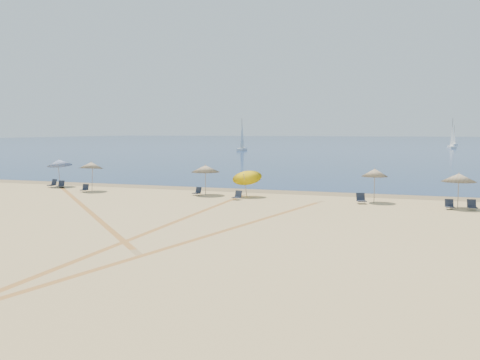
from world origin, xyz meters
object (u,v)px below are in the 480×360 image
object	(u,v)px
umbrella_0	(59,163)
sailboat_1	(242,141)
umbrella_3	(247,175)
chair_7	(472,205)
chair_3	(197,192)
umbrella_1	(91,165)
chair_1	(61,185)
chair_2	(85,188)
chair_4	(237,196)
chair_0	(53,184)
umbrella_2	(205,169)
sailboat_0	(452,139)
chair_6	(449,205)
umbrella_4	(375,173)
chair_5	(361,199)
umbrella_5	(459,178)
sailboat_2	(454,139)

from	to	relation	value
umbrella_0	sailboat_1	size ratio (longest dim) A/B	0.32
umbrella_3	chair_7	size ratio (longest dim) A/B	3.43
chair_3	umbrella_1	bearing A→B (deg)	-160.54
chair_1	chair_2	bearing A→B (deg)	-40.72
chair_4	umbrella_3	bearing A→B (deg)	98.11
chair_1	sailboat_1	bearing A→B (deg)	81.74
umbrella_0	chair_0	xyz separation A→B (m)	(-0.30, -0.65, -1.90)
umbrella_2	sailboat_0	xyz separation A→B (m)	(27.91, 119.88, 0.52)
chair_0	sailboat_1	world-z (taller)	sailboat_1
chair_3	umbrella_3	bearing A→B (deg)	21.93
chair_6	chair_7	world-z (taller)	chair_7
umbrella_4	chair_6	size ratio (longest dim) A/B	3.59
umbrella_0	chair_7	size ratio (longest dim) A/B	3.62
chair_0	sailboat_1	distance (m)	84.44
umbrella_0	chair_1	distance (m)	2.20
chair_1	chair_3	distance (m)	13.78
umbrella_1	chair_0	size ratio (longest dim) A/B	3.06
umbrella_3	chair_3	xyz separation A→B (m)	(-4.03, -0.30, -1.46)
umbrella_0	umbrella_3	world-z (taller)	umbrella_0
chair_6	sailboat_1	xyz separation A→B (m)	(-42.41, 86.42, 2.18)
sailboat_1	chair_6	bearing A→B (deg)	-67.41
umbrella_1	umbrella_3	size ratio (longest dim) A/B	1.04
umbrella_3	chair_3	world-z (taller)	umbrella_3
chair_1	sailboat_0	world-z (taller)	sailboat_0
chair_7	sailboat_1	world-z (taller)	sailboat_1
umbrella_2	umbrella_4	distance (m)	13.11
umbrella_4	chair_6	world-z (taller)	umbrella_4
chair_3	sailboat_1	size ratio (longest dim) A/B	0.09
umbrella_2	umbrella_4	bearing A→B (deg)	-0.45
umbrella_4	umbrella_1	bearing A→B (deg)	-178.46
umbrella_0	chair_4	world-z (taller)	umbrella_0
umbrella_1	chair_5	bearing A→B (deg)	-0.67
umbrella_5	chair_6	distance (m)	1.94
chair_3	sailboat_1	xyz separation A→B (m)	(-23.87, 85.02, 2.18)
chair_1	umbrella_4	bearing A→B (deg)	-16.47
umbrella_0	chair_7	xyz separation A→B (m)	(34.36, -2.96, -1.92)
umbrella_0	sailboat_0	size ratio (longest dim) A/B	0.30
umbrella_1	chair_1	xyz separation A→B (m)	(-4.14, 1.27, -1.92)
sailboat_1	sailboat_2	world-z (taller)	sailboat_1
sailboat_1	sailboat_2	bearing A→B (deg)	47.13
chair_4	sailboat_1	bearing A→B (deg)	121.58
umbrella_4	umbrella_0	bearing A→B (deg)	177.08
chair_1	sailboat_0	distance (m)	126.60
umbrella_4	chair_7	xyz separation A→B (m)	(6.27, -1.53, -1.85)
chair_1	chair_7	xyz separation A→B (m)	(33.67, -2.18, 0.01)
chair_4	chair_5	distance (m)	8.99
umbrella_4	sailboat_1	size ratio (longest dim) A/B	0.30
umbrella_0	umbrella_5	bearing A→B (deg)	-4.36
umbrella_5	chair_2	xyz separation A→B (m)	(-29.01, -0.06, -1.77)
umbrella_2	chair_2	size ratio (longest dim) A/B	3.62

